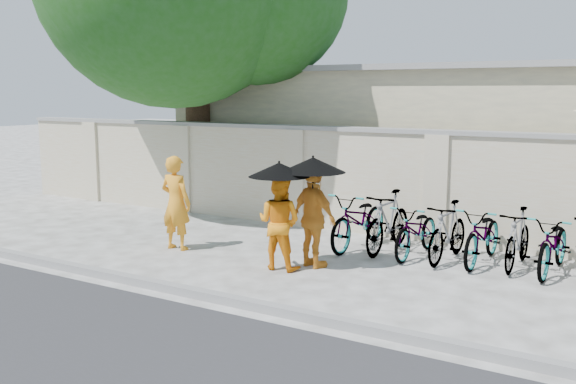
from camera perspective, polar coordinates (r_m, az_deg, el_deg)
The scene contains 16 objects.
ground at distance 10.39m, azimuth -3.28°, elevation -6.58°, with size 80.00×80.00×0.00m, color silver.
kerb at distance 9.08m, azimuth -9.43°, elevation -8.60°, with size 40.00×0.16×0.12m, color gray.
compound_wall at distance 12.48m, azimuth 8.87°, elevation 0.66°, with size 20.00×0.30×2.00m, color beige.
building_behind at distance 15.72m, azimuth 17.64°, elevation 4.25°, with size 14.00×6.00×3.20m, color beige.
monk_left at distance 11.45m, azimuth -9.94°, elevation -0.95°, with size 0.61×0.40×1.67m, color orange.
monk_center at distance 10.05m, azimuth -0.78°, elevation -2.72°, with size 0.72×0.56×1.49m, color orange.
parasol_center at distance 9.82m, azimuth -0.80°, elevation 2.00°, with size 0.95×0.95×0.85m.
monk_right at distance 10.13m, azimuth 2.32°, elevation -2.33°, with size 0.94×0.39×1.60m, color orange.
parasol_right at distance 9.92m, azimuth 2.23°, elevation 2.43°, with size 1.02×1.02×0.87m.
bike_0 at distance 11.49m, azimuth 6.36°, elevation -2.48°, with size 0.68×1.95×1.02m, color #B0B0B0.
bike_1 at distance 11.29m, azimuth 8.90°, elevation -2.62°, with size 0.50×1.77×1.07m, color #B0B0B0.
bike_2 at distance 11.08m, azimuth 11.39°, elevation -3.36°, with size 0.59×1.70×0.89m, color #B0B0B0.
bike_3 at distance 10.87m, azimuth 14.01°, elevation -3.45°, with size 0.46×1.64×0.99m, color #B0B0B0.
bike_4 at distance 10.88m, azimuth 16.97°, elevation -3.67°, with size 0.63×1.80×0.95m, color #B0B0B0.
bike_5 at distance 10.76m, azimuth 19.76°, elevation -3.94°, with size 0.45×1.58×0.95m, color #B0B0B0.
bike_6 at distance 10.65m, azimuth 22.58°, elevation -4.30°, with size 0.61×1.76×0.93m, color #B0B0B0.
Camera 1 is at (5.68, -8.24, 2.79)m, focal length 40.00 mm.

